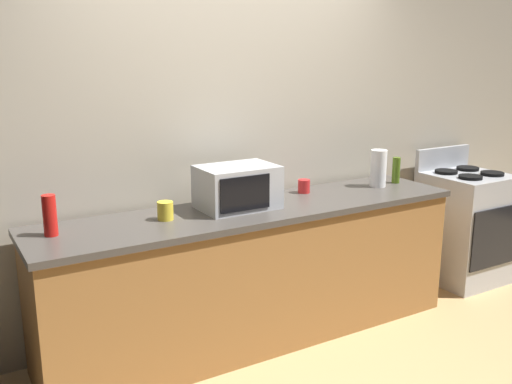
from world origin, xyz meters
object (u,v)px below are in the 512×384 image
at_px(stove_range, 464,226).
at_px(microwave, 237,187).
at_px(mug_red, 304,186).
at_px(bottle_olive_oil, 396,170).
at_px(mug_yellow, 165,211).
at_px(paper_towel_roll, 378,168).
at_px(bottle_hot_sauce, 50,215).

relative_size(stove_range, microwave, 2.25).
distance_m(stove_range, mug_red, 1.60).
distance_m(bottle_olive_oil, mug_red, 0.78).
relative_size(microwave, mug_yellow, 4.40).
bearing_deg(mug_yellow, stove_range, -0.73).
bearing_deg(stove_range, microwave, 178.69).
height_order(paper_towel_roll, mug_red, paper_towel_roll).
height_order(paper_towel_roll, bottle_hot_sauce, paper_towel_roll).
relative_size(microwave, bottle_hot_sauce, 2.14).
xyz_separation_m(stove_range, paper_towel_roll, (-0.93, 0.05, 0.57)).
distance_m(microwave, bottle_hot_sauce, 1.13).
bearing_deg(bottle_hot_sauce, mug_yellow, -2.85).
bearing_deg(mug_red, stove_range, -6.20).
bearing_deg(paper_towel_roll, stove_range, -3.08).
distance_m(microwave, mug_yellow, 0.50).
bearing_deg(stove_range, bottle_hot_sauce, 178.85).
height_order(stove_range, bottle_hot_sauce, bottle_hot_sauce).
xyz_separation_m(paper_towel_roll, bottle_olive_oil, (0.20, 0.02, -0.04)).
xyz_separation_m(microwave, bottle_olive_oil, (1.37, 0.02, -0.04)).
height_order(bottle_olive_oil, bottle_hot_sauce, bottle_hot_sauce).
distance_m(microwave, paper_towel_roll, 1.17).
xyz_separation_m(bottle_olive_oil, mug_yellow, (-1.86, -0.04, -0.04)).
height_order(microwave, paper_towel_roll, same).
xyz_separation_m(microwave, bottle_hot_sauce, (-1.13, 0.02, -0.02)).
bearing_deg(mug_red, bottle_hot_sauce, -176.70).
height_order(stove_range, mug_red, stove_range).
relative_size(bottle_olive_oil, bottle_hot_sauce, 0.87).
distance_m(microwave, bottle_olive_oil, 1.37).
distance_m(stove_range, mug_yellow, 2.64).
distance_m(paper_towel_roll, bottle_hot_sauce, 2.30).
bearing_deg(microwave, mug_yellow, -178.25).
bearing_deg(mug_red, bottle_olive_oil, -7.09).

